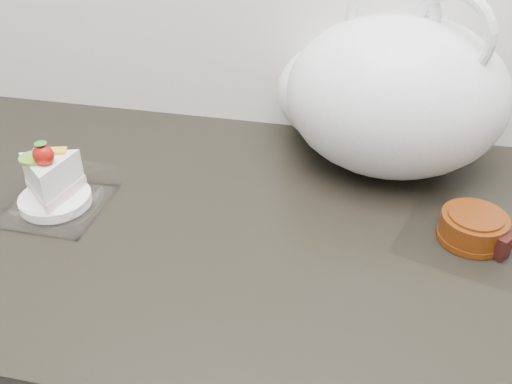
% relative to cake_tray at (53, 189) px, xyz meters
% --- Properties ---
extents(cake_tray, '(0.15, 0.15, 0.11)m').
position_rel_cake_tray_xyz_m(cake_tray, '(0.00, 0.00, 0.00)').
color(cake_tray, white).
rests_on(cake_tray, counter).
extents(mooncake_wrap, '(0.22, 0.21, 0.04)m').
position_rel_cake_tray_xyz_m(mooncake_wrap, '(0.60, 0.05, -0.01)').
color(mooncake_wrap, white).
rests_on(mooncake_wrap, counter).
extents(plastic_bag, '(0.42, 0.36, 0.31)m').
position_rel_cake_tray_xyz_m(plastic_bag, '(0.46, 0.23, 0.09)').
color(plastic_bag, white).
rests_on(plastic_bag, counter).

